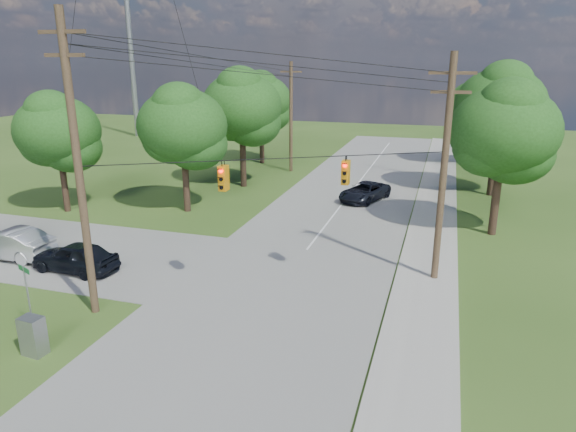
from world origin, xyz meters
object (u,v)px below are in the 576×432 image
(pole_north_e, at_px, (448,122))
(control_cabinet, at_px, (33,336))
(car_cross_silver, at_px, (9,243))
(pole_north_w, at_px, (291,116))
(car_cross_dark, at_px, (75,257))
(pole_sw, at_px, (78,166))
(car_main_north, at_px, (365,192))
(pole_ne, at_px, (444,168))

(pole_north_e, height_order, control_cabinet, pole_north_e)
(car_cross_silver, bearing_deg, pole_north_e, 140.07)
(pole_north_w, distance_m, car_cross_dark, 26.83)
(pole_sw, bearing_deg, control_cabinet, -89.46)
(pole_north_w, distance_m, car_main_north, 12.83)
(pole_sw, relative_size, pole_ne, 1.14)
(car_cross_dark, distance_m, car_main_north, 21.10)
(car_cross_dark, bearing_deg, pole_north_e, 150.07)
(car_cross_dark, bearing_deg, control_cabinet, 31.41)
(pole_ne, height_order, car_cross_silver, pole_ne)
(pole_north_e, bearing_deg, pole_ne, -90.00)
(pole_sw, xyz_separation_m, car_main_north, (7.98, 20.96, -5.53))
(pole_ne, distance_m, car_main_north, 15.22)
(pole_north_e, bearing_deg, car_cross_dark, -123.03)
(pole_ne, height_order, car_main_north, pole_ne)
(pole_ne, relative_size, control_cabinet, 7.22)
(pole_ne, height_order, pole_north_e, pole_ne)
(car_main_north, bearing_deg, car_cross_dark, -102.67)
(car_cross_dark, relative_size, car_main_north, 0.92)
(pole_north_e, distance_m, car_main_north, 11.16)
(pole_sw, relative_size, car_cross_silver, 2.46)
(pole_ne, xyz_separation_m, car_cross_silver, (-21.64, -3.80, -4.63))
(pole_north_e, bearing_deg, control_cabinet, -112.19)
(control_cabinet, bearing_deg, car_cross_dark, 123.03)
(pole_north_w, bearing_deg, pole_sw, -89.23)
(pole_north_e, bearing_deg, pole_north_w, 180.00)
(pole_ne, xyz_separation_m, control_cabinet, (-13.47, -11.01, -4.74))
(pole_north_w, distance_m, car_cross_silver, 27.28)
(car_cross_dark, xyz_separation_m, control_cabinet, (3.62, -6.73, -0.06))
(car_main_north, height_order, control_cabinet, control_cabinet)
(car_cross_dark, height_order, control_cabinet, car_cross_dark)
(pole_sw, bearing_deg, pole_ne, 29.38)
(pole_north_w, xyz_separation_m, car_cross_silver, (-7.74, -25.80, -4.29))
(pole_ne, distance_m, control_cabinet, 18.03)
(pole_north_w, bearing_deg, control_cabinet, -89.25)
(pole_north_w, relative_size, car_cross_silver, 2.05)
(car_cross_silver, height_order, car_main_north, car_cross_silver)
(car_cross_silver, bearing_deg, car_main_north, 136.85)
(pole_sw, distance_m, pole_ne, 15.51)
(pole_north_w, bearing_deg, pole_north_e, 0.00)
(pole_north_e, height_order, car_main_north, pole_north_e)
(car_main_north, bearing_deg, control_cabinet, -87.48)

